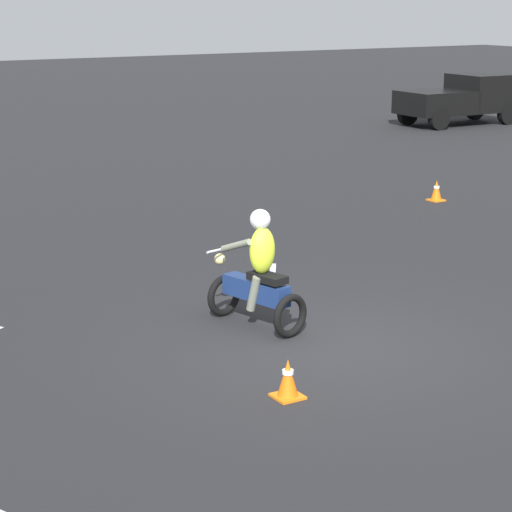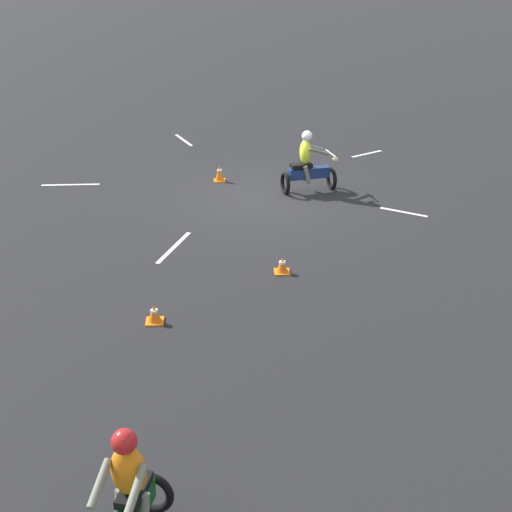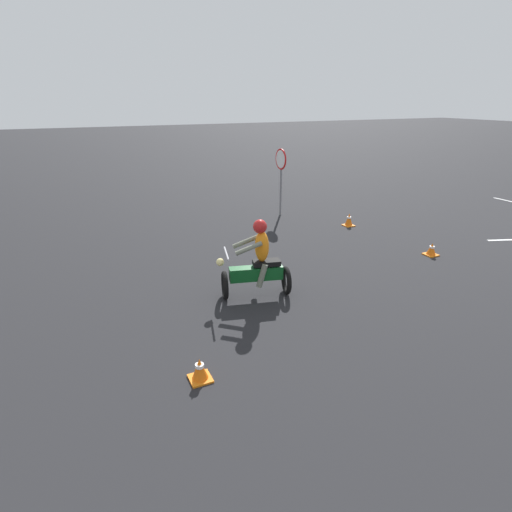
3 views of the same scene
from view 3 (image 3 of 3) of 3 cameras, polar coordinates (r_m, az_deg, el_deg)
name	(u,v)px [view 3 (image 3 of 3)]	position (r m, az deg, el deg)	size (l,w,h in m)	color
motorcycle_rider_background	(258,264)	(8.14, 0.24, -1.12)	(0.97, 1.56, 1.66)	black
stop_sign	(281,169)	(13.96, 3.57, 12.36)	(0.70, 0.08, 2.30)	slate
traffic_cone_mid_center	(200,370)	(6.12, -8.03, -15.79)	(0.32, 0.32, 0.36)	orange
traffic_cone_far_right	(432,249)	(11.49, 23.79, 0.87)	(0.32, 0.32, 0.34)	orange
traffic_cone_far_left	(349,220)	(13.32, 13.13, 5.05)	(0.32, 0.32, 0.41)	orange
lane_stripe_e	(512,202)	(19.15, 32.75, 6.54)	(0.10, 1.57, 0.01)	silver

